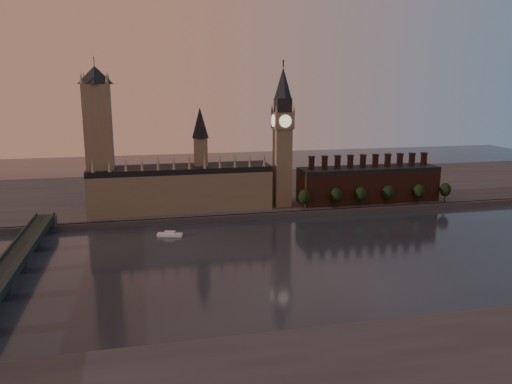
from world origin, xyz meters
TOP-DOWN VIEW (x-y plane):
  - ground at (0.00, 0.00)m, footprint 900.00×900.00m
  - north_bank at (0.00, 178.04)m, footprint 900.00×182.00m
  - palace_of_westminster at (-64.41, 114.91)m, footprint 130.00×30.30m
  - victoria_tower at (-120.00, 115.00)m, footprint 24.00×24.00m
  - big_ben at (10.00, 110.00)m, footprint 15.00×15.00m
  - chimney_block at (80.00, 110.00)m, footprint 110.00×25.00m
  - embankment_tree_0 at (22.72, 94.75)m, footprint 8.60×8.60m
  - embankment_tree_1 at (47.90, 95.20)m, footprint 8.60×8.60m
  - embankment_tree_2 at (67.08, 94.57)m, footprint 8.60×8.60m
  - embankment_tree_3 at (89.87, 95.37)m, footprint 8.60×8.60m
  - embankment_tree_4 at (115.20, 94.25)m, footprint 8.60×8.60m
  - embankment_tree_5 at (138.02, 94.51)m, footprint 8.60×8.60m
  - westminster_bridge at (-155.00, -2.70)m, footprint 14.00×200.00m
  - river_boat at (-76.64, 62.37)m, footprint 16.25×8.69m

SIDE VIEW (x-z plane):
  - ground at x=0.00m, z-range 0.00..0.00m
  - river_boat at x=-76.64m, z-range -0.37..2.76m
  - north_bank at x=0.00m, z-range 0.00..4.00m
  - westminster_bridge at x=-155.00m, z-range 1.66..13.21m
  - embankment_tree_0 at x=22.72m, z-range 6.03..20.91m
  - embankment_tree_1 at x=47.90m, z-range 6.03..20.91m
  - embankment_tree_2 at x=67.08m, z-range 6.03..20.91m
  - embankment_tree_3 at x=89.87m, z-range 6.03..20.91m
  - embankment_tree_4 at x=115.20m, z-range 6.03..20.91m
  - embankment_tree_5 at x=138.02m, z-range 6.03..20.91m
  - chimney_block at x=80.00m, z-range -0.68..36.32m
  - palace_of_westminster at x=-64.41m, z-range -15.37..58.63m
  - big_ben at x=10.00m, z-range 3.33..110.33m
  - victoria_tower at x=-120.00m, z-range 5.09..113.09m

